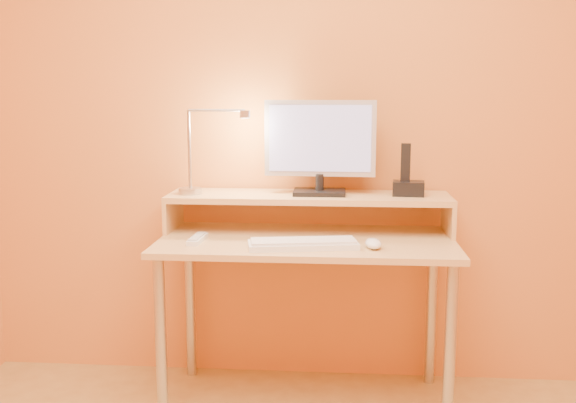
# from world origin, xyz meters

# --- Properties ---
(wall_back) EXTENTS (3.00, 0.04, 2.50)m
(wall_back) POSITION_xyz_m (0.00, 1.50, 1.25)
(wall_back) COLOR #D07F38
(wall_back) RESTS_ON floor
(desk_leg_fl) EXTENTS (0.04, 0.04, 0.69)m
(desk_leg_fl) POSITION_xyz_m (-0.55, 0.93, 0.35)
(desk_leg_fl) COLOR #B7B6BA
(desk_leg_fl) RESTS_ON floor
(desk_leg_fr) EXTENTS (0.04, 0.04, 0.69)m
(desk_leg_fr) POSITION_xyz_m (0.55, 0.93, 0.35)
(desk_leg_fr) COLOR #B7B6BA
(desk_leg_fr) RESTS_ON floor
(desk_leg_bl) EXTENTS (0.04, 0.04, 0.69)m
(desk_leg_bl) POSITION_xyz_m (-0.55, 1.43, 0.35)
(desk_leg_bl) COLOR #B7B6BA
(desk_leg_bl) RESTS_ON floor
(desk_leg_br) EXTENTS (0.04, 0.04, 0.69)m
(desk_leg_br) POSITION_xyz_m (0.55, 1.43, 0.35)
(desk_leg_br) COLOR #B7B6BA
(desk_leg_br) RESTS_ON floor
(desk_lower) EXTENTS (1.20, 0.60, 0.02)m
(desk_lower) POSITION_xyz_m (0.00, 1.18, 0.71)
(desk_lower) COLOR tan
(desk_lower) RESTS_ON floor
(shelf_riser_left) EXTENTS (0.02, 0.30, 0.14)m
(shelf_riser_left) POSITION_xyz_m (-0.59, 1.33, 0.79)
(shelf_riser_left) COLOR tan
(shelf_riser_left) RESTS_ON desk_lower
(shelf_riser_right) EXTENTS (0.02, 0.30, 0.14)m
(shelf_riser_right) POSITION_xyz_m (0.59, 1.33, 0.79)
(shelf_riser_right) COLOR tan
(shelf_riser_right) RESTS_ON desk_lower
(desk_shelf) EXTENTS (1.20, 0.30, 0.02)m
(desk_shelf) POSITION_xyz_m (0.00, 1.33, 0.87)
(desk_shelf) COLOR tan
(desk_shelf) RESTS_ON desk_lower
(monitor_foot) EXTENTS (0.22, 0.16, 0.02)m
(monitor_foot) POSITION_xyz_m (0.05, 1.33, 0.89)
(monitor_foot) COLOR black
(monitor_foot) RESTS_ON desk_shelf
(monitor_neck) EXTENTS (0.04, 0.04, 0.07)m
(monitor_neck) POSITION_xyz_m (0.05, 1.33, 0.93)
(monitor_neck) COLOR black
(monitor_neck) RESTS_ON monitor_foot
(monitor_panel) EXTENTS (0.47, 0.05, 0.32)m
(monitor_panel) POSITION_xyz_m (0.05, 1.34, 1.12)
(monitor_panel) COLOR #B3B3BD
(monitor_panel) RESTS_ON monitor_neck
(monitor_back) EXTENTS (0.42, 0.02, 0.27)m
(monitor_back) POSITION_xyz_m (0.05, 1.36, 1.12)
(monitor_back) COLOR black
(monitor_back) RESTS_ON monitor_panel
(monitor_screen) EXTENTS (0.43, 0.02, 0.28)m
(monitor_screen) POSITION_xyz_m (0.05, 1.32, 1.12)
(monitor_screen) COLOR #9899D6
(monitor_screen) RESTS_ON monitor_panel
(lamp_base) EXTENTS (0.10, 0.10, 0.02)m
(lamp_base) POSITION_xyz_m (-0.51, 1.30, 0.89)
(lamp_base) COLOR #B7B6BA
(lamp_base) RESTS_ON desk_shelf
(lamp_post) EXTENTS (0.01, 0.01, 0.33)m
(lamp_post) POSITION_xyz_m (-0.51, 1.30, 1.07)
(lamp_post) COLOR #B7B6BA
(lamp_post) RESTS_ON lamp_base
(lamp_arm) EXTENTS (0.24, 0.01, 0.01)m
(lamp_arm) POSITION_xyz_m (-0.39, 1.30, 1.24)
(lamp_arm) COLOR #B7B6BA
(lamp_arm) RESTS_ON lamp_post
(lamp_head) EXTENTS (0.04, 0.04, 0.03)m
(lamp_head) POSITION_xyz_m (-0.27, 1.30, 1.22)
(lamp_head) COLOR #B7B6BA
(lamp_head) RESTS_ON lamp_arm
(lamp_bulb) EXTENTS (0.03, 0.03, 0.00)m
(lamp_bulb) POSITION_xyz_m (-0.27, 1.30, 1.20)
(lamp_bulb) COLOR #FFEAC6
(lamp_bulb) RESTS_ON lamp_head
(phone_dock) EXTENTS (0.14, 0.11, 0.06)m
(phone_dock) POSITION_xyz_m (0.42, 1.33, 0.91)
(phone_dock) COLOR black
(phone_dock) RESTS_ON desk_shelf
(phone_handset) EXTENTS (0.04, 0.03, 0.16)m
(phone_handset) POSITION_xyz_m (0.41, 1.33, 1.02)
(phone_handset) COLOR black
(phone_handset) RESTS_ON phone_dock
(phone_led) EXTENTS (0.01, 0.00, 0.04)m
(phone_led) POSITION_xyz_m (0.47, 1.28, 0.91)
(phone_led) COLOR #2857FF
(phone_led) RESTS_ON phone_dock
(keyboard) EXTENTS (0.44, 0.20, 0.02)m
(keyboard) POSITION_xyz_m (-0.01, 1.02, 0.73)
(keyboard) COLOR white
(keyboard) RESTS_ON desk_lower
(mouse) EXTENTS (0.07, 0.12, 0.04)m
(mouse) POSITION_xyz_m (0.26, 1.03, 0.74)
(mouse) COLOR white
(mouse) RESTS_ON desk_lower
(remote_control) EXTENTS (0.05, 0.17, 0.02)m
(remote_control) POSITION_xyz_m (-0.43, 1.09, 0.73)
(remote_control) COLOR white
(remote_control) RESTS_ON desk_lower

